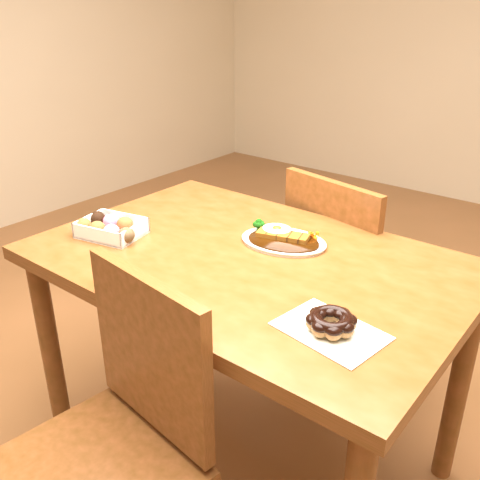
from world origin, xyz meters
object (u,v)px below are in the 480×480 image
Objects in this scene: table at (248,287)px; pon_de_ring at (331,323)px; chair_far at (348,276)px; chair_near at (112,446)px; katsu_curry_plate at (283,239)px; donut_box at (110,227)px.

table is 4.86× the size of pon_de_ring.
chair_far is 1.07m from chair_near.
table is 4.22× the size of katsu_curry_plate.
chair_far is 3.92× the size of donut_box.
pon_de_ring reaches higher than table.
pon_de_ring is at bearing -26.18° from table.
chair_near is 3.52× the size of pon_de_ring.
katsu_curry_plate is at bearing 96.79° from chair_near.
katsu_curry_plate reaches higher than table.
chair_far is at bearing 113.91° from pon_de_ring.
katsu_curry_plate is (0.03, 0.13, 0.11)m from table.
chair_far reaches higher than katsu_curry_plate.
donut_box reaches higher than table.
donut_box reaches higher than pon_de_ring.
chair_far is 3.06× the size of katsu_curry_plate.
donut_box is 0.79m from pon_de_ring.
chair_near is (0.02, -0.54, -0.17)m from table.
table is 0.56m from chair_near.
chair_near reaches higher than pon_de_ring.
chair_near is at bearing -90.09° from katsu_curry_plate.
chair_far is at bearing 55.57° from donut_box.
chair_near reaches higher than katsu_curry_plate.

